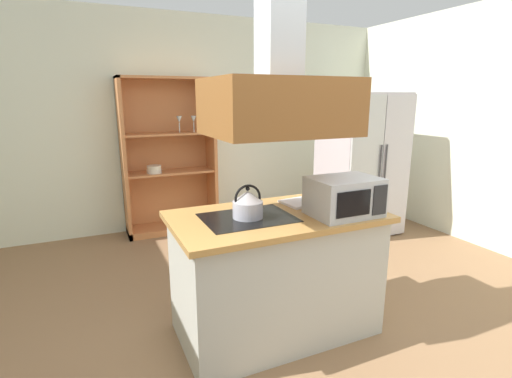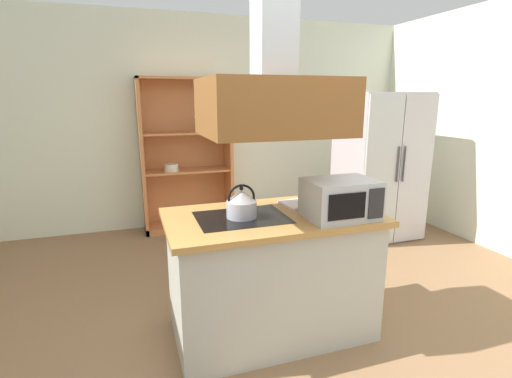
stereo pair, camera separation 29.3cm
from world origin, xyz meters
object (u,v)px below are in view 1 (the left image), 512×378
at_px(refrigerator, 361,164).
at_px(microwave, 344,197).
at_px(dish_cabinet, 169,165).
at_px(cutting_board, 305,202).
at_px(kettle, 248,204).

height_order(refrigerator, microwave, refrigerator).
bearing_deg(dish_cabinet, cutting_board, -77.19).
xyz_separation_m(cutting_board, microwave, (0.08, -0.37, 0.12)).
height_order(kettle, cutting_board, kettle).
distance_m(refrigerator, dish_cabinet, 2.41).
xyz_separation_m(dish_cabinet, kettle, (-0.00, -2.54, 0.15)).
relative_size(refrigerator, cutting_board, 5.12).
relative_size(refrigerator, dish_cabinet, 0.91).
bearing_deg(cutting_board, microwave, -77.56).
distance_m(kettle, microwave, 0.66).
xyz_separation_m(kettle, microwave, (0.62, -0.21, 0.03)).
bearing_deg(microwave, kettle, 161.53).
distance_m(dish_cabinet, cutting_board, 2.44).
bearing_deg(microwave, dish_cabinet, 102.76).
height_order(refrigerator, kettle, refrigerator).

